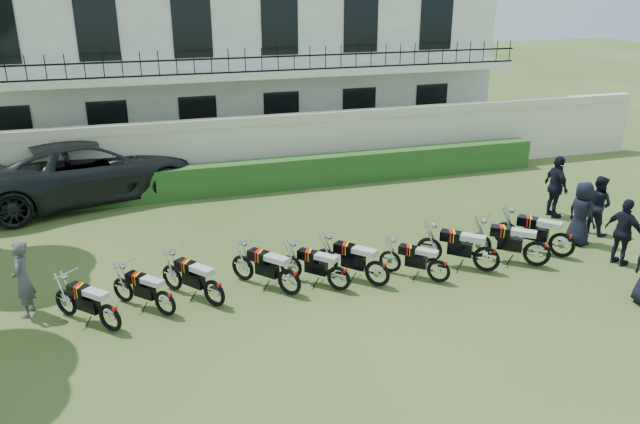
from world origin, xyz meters
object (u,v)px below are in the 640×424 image
(motorcycle_1, at_px, (165,297))
(motorcycle_3, at_px, (289,276))
(suv, at_px, (88,169))
(officer_4, at_px, (597,205))
(motorcycle_0, at_px, (109,311))
(motorcycle_5, at_px, (378,267))
(motorcycle_7, at_px, (487,253))
(inspector, at_px, (22,279))
(motorcycle_8, at_px, (538,248))
(officer_5, at_px, (556,187))
(officer_3, at_px, (581,213))
(motorcycle_2, at_px, (214,287))
(motorcycle_9, at_px, (563,239))
(motorcycle_6, at_px, (439,266))
(officer_2, at_px, (624,232))
(motorcycle_4, at_px, (339,273))

(motorcycle_1, height_order, motorcycle_3, motorcycle_3)
(suv, relative_size, officer_4, 4.29)
(motorcycle_0, relative_size, motorcycle_5, 0.93)
(motorcycle_7, distance_m, suv, 12.33)
(suv, relative_size, inspector, 4.28)
(motorcycle_3, xyz_separation_m, inspector, (-5.37, 0.80, 0.33))
(motorcycle_0, bearing_deg, inspector, 99.77)
(motorcycle_8, distance_m, officer_5, 3.77)
(officer_3, xyz_separation_m, officer_4, (0.91, 0.49, -0.03))
(motorcycle_3, relative_size, motorcycle_7, 0.97)
(motorcycle_2, bearing_deg, motorcycle_3, -36.87)
(motorcycle_9, height_order, officer_4, officer_4)
(motorcycle_3, distance_m, officer_5, 8.90)
(motorcycle_0, distance_m, officer_3, 11.71)
(motorcycle_6, bearing_deg, motorcycle_3, 126.59)
(motorcycle_9, bearing_deg, officer_3, -8.61)
(motorcycle_0, distance_m, officer_2, 11.79)
(motorcycle_4, height_order, officer_5, officer_5)
(motorcycle_6, bearing_deg, motorcycle_9, -41.27)
(motorcycle_1, xyz_separation_m, inspector, (-2.72, 0.92, 0.37))
(motorcycle_8, bearing_deg, suv, 90.57)
(motorcycle_2, xyz_separation_m, motorcycle_9, (8.57, -0.04, 0.04))
(officer_4, bearing_deg, inspector, 74.06)
(suv, height_order, officer_3, suv)
(motorcycle_3, height_order, officer_4, officer_4)
(officer_2, relative_size, officer_3, 0.99)
(officer_2, bearing_deg, motorcycle_6, 70.09)
(motorcycle_7, bearing_deg, suv, 88.12)
(motorcycle_0, relative_size, motorcycle_4, 1.03)
(motorcycle_4, xyz_separation_m, officer_3, (6.84, 0.70, 0.39))
(motorcycle_1, distance_m, motorcycle_7, 7.36)
(motorcycle_5, bearing_deg, suv, 85.07)
(motorcycle_4, height_order, officer_3, officer_3)
(officer_5, bearing_deg, officer_4, -161.68)
(motorcycle_2, height_order, officer_2, officer_2)
(motorcycle_5, height_order, suv, suv)
(motorcycle_1, bearing_deg, motorcycle_9, -42.96)
(motorcycle_4, relative_size, officer_3, 0.80)
(motorcycle_2, bearing_deg, motorcycle_8, -39.97)
(inspector, distance_m, officer_3, 13.32)
(motorcycle_0, distance_m, motorcycle_8, 9.75)
(motorcycle_9, bearing_deg, motorcycle_4, 139.03)
(motorcycle_4, bearing_deg, motorcycle_1, 135.73)
(officer_5, bearing_deg, motorcycle_1, 108.72)
(motorcycle_1, distance_m, motorcycle_3, 2.65)
(motorcycle_6, bearing_deg, motorcycle_7, -39.78)
(motorcycle_0, relative_size, motorcycle_9, 0.88)
(motorcycle_9, relative_size, inspector, 0.98)
(motorcycle_5, xyz_separation_m, motorcycle_8, (4.04, -0.16, 0.02))
(inspector, distance_m, officer_4, 14.22)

